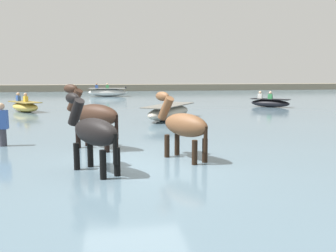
% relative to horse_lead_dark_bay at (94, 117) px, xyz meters
% --- Properties ---
extents(ground_plane, '(120.00, 120.00, 0.00)m').
position_rel_horse_lead_dark_bay_xyz_m(ground_plane, '(0.97, -1.94, -1.27)').
color(ground_plane, gray).
extents(water_surface, '(90.00, 90.00, 0.38)m').
position_rel_horse_lead_dark_bay_xyz_m(water_surface, '(0.97, 8.06, -1.08)').
color(water_surface, slate).
rests_on(water_surface, ground).
extents(horse_lead_dark_bay, '(1.71, 1.57, 2.15)m').
position_rel_horse_lead_dark_bay_xyz_m(horse_lead_dark_bay, '(0.00, 0.00, 0.00)').
color(horse_lead_dark_bay, '#382319').
rests_on(horse_lead_dark_bay, ground).
extents(horse_trailing_bay, '(1.21, 1.74, 2.00)m').
position_rel_horse_lead_dark_bay_xyz_m(horse_trailing_bay, '(2.17, -1.65, -0.09)').
color(horse_trailing_bay, brown).
rests_on(horse_trailing_bay, ground).
extents(horse_flank_black, '(1.34, 1.71, 2.03)m').
position_rel_horse_lead_dark_bay_xyz_m(horse_flank_black, '(0.07, -2.46, -0.07)').
color(horse_flank_black, black).
rests_on(horse_flank_black, ground).
extents(boat_mid_outer, '(2.21, 2.57, 1.04)m').
position_rel_horse_lead_dark_bay_xyz_m(boat_mid_outer, '(-4.10, 10.71, -0.60)').
color(boat_mid_outer, gold).
rests_on(boat_mid_outer, water_surface).
extents(boat_mid_channel, '(2.37, 2.27, 0.99)m').
position_rel_horse_lead_dark_bay_xyz_m(boat_mid_channel, '(10.52, 11.09, -0.62)').
color(boat_mid_channel, black).
rests_on(boat_mid_channel, water_surface).
extents(boat_distant_east, '(3.68, 1.78, 1.24)m').
position_rel_horse_lead_dark_bay_xyz_m(boat_distant_east, '(0.45, 23.78, -0.51)').
color(boat_distant_east, silver).
rests_on(boat_distant_east, water_surface).
extents(boat_far_inshore, '(3.02, 3.68, 0.67)m').
position_rel_horse_lead_dark_bay_xyz_m(boat_far_inshore, '(3.17, 6.05, -0.56)').
color(boat_far_inshore, '#B2AD9E').
rests_on(boat_far_inshore, water_surface).
extents(person_wading_mid, '(0.33, 0.22, 1.63)m').
position_rel_horse_lead_dark_bay_xyz_m(person_wading_mid, '(-2.61, 0.79, -0.41)').
color(person_wading_mid, '#383842').
rests_on(person_wading_mid, ground).
extents(far_shoreline, '(80.00, 2.40, 1.16)m').
position_rel_horse_lead_dark_bay_xyz_m(far_shoreline, '(0.97, 35.06, -0.69)').
color(far_shoreline, gray).
rests_on(far_shoreline, ground).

